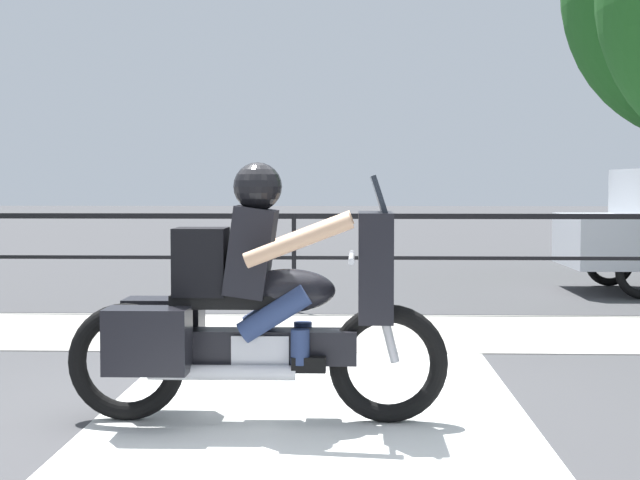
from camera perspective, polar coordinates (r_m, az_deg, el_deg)
name	(u,v)px	position (r m, az deg, el deg)	size (l,w,h in m)	color
ground_plane	(244,414)	(6.20, -4.42, -10.04)	(120.00, 120.00, 0.00)	#424244
sidewalk_band	(284,331)	(9.52, -2.10, -5.33)	(44.00, 2.40, 0.01)	#B7B2A8
crosswalk_band	(312,421)	(5.97, -0.48, -10.51)	(2.64, 6.00, 0.01)	silver
fence_railing	(294,234)	(10.95, -1.53, 0.34)	(36.00, 0.05, 1.10)	black
motorcycle	(254,306)	(5.87, -3.84, -3.87)	(2.29, 0.76, 1.56)	black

